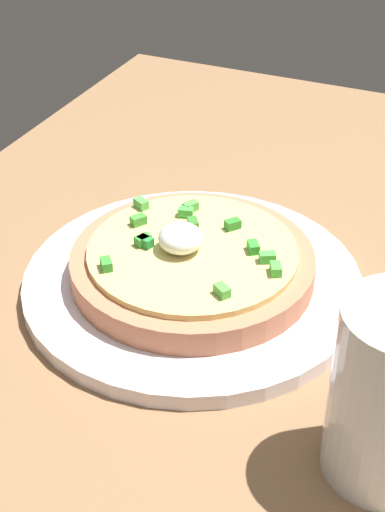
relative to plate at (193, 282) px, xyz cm
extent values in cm
cube|color=olive|center=(3.60, 12.59, -2.13)|extent=(102.69, 84.44, 2.91)
cylinder|color=white|center=(0.00, 0.00, 0.00)|extent=(28.09, 28.09, 1.35)
cylinder|color=#C37855|center=(0.00, 0.00, 1.77)|extent=(20.02, 20.02, 2.19)
cylinder|color=#DEC775|center=(0.00, 0.00, 3.13)|extent=(17.18, 17.18, 0.53)
ellipsoid|color=white|center=(0.48, -0.82, 4.50)|extent=(3.61, 3.61, 2.21)
cube|color=#55B94D|center=(-4.07, -6.73, 3.79)|extent=(1.30, 1.50, 0.80)
cube|color=#278A3D|center=(1.15, -3.69, 3.79)|extent=(1.12, 1.45, 0.80)
cube|color=green|center=(-0.76, 6.12, 3.79)|extent=(1.29, 1.50, 0.80)
cube|color=#54AA46|center=(-5.36, -2.57, 3.79)|extent=(1.51, 1.30, 0.80)
cube|color=green|center=(5.22, -5.03, 3.79)|extent=(1.49, 1.44, 0.80)
cube|color=green|center=(-4.34, -2.57, 3.79)|extent=(1.10, 1.44, 0.80)
cube|color=#377E2C|center=(-2.88, -1.24, 3.79)|extent=(1.51, 1.37, 0.80)
cube|color=green|center=(-1.66, 4.61, 3.79)|extent=(1.51, 1.38, 0.80)
cube|color=#56B547|center=(4.70, 4.49, 3.79)|extent=(1.38, 1.51, 0.80)
cube|color=#30882C|center=(-4.17, 1.84, 3.79)|extent=(1.50, 1.42, 0.80)
cube|color=#328932|center=(1.06, -3.95, 3.79)|extent=(1.50, 1.27, 0.80)
cube|color=green|center=(-1.55, -5.70, 3.79)|extent=(1.51, 1.37, 0.80)
cube|color=green|center=(0.48, 7.24, 3.79)|extent=(1.50, 1.30, 0.80)
camera|label=1|loc=(47.30, 21.00, 38.56)|focal=54.30mm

